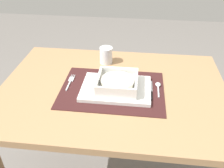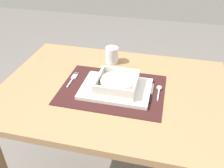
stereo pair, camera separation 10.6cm
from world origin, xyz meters
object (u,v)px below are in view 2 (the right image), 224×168
(fork, at_px, (73,78))
(bread_knife, at_px, (144,95))
(dining_table, at_px, (113,106))
(butter_knife, at_px, (151,94))
(spoon, at_px, (159,89))
(drinking_glass, at_px, (112,56))
(porridge_bowl, at_px, (117,83))

(fork, xyz_separation_m, bread_knife, (0.34, -0.05, 0.00))
(dining_table, bearing_deg, butter_knife, -5.57)
(spoon, distance_m, drinking_glass, 0.33)
(drinking_glass, bearing_deg, dining_table, -75.06)
(butter_knife, bearing_deg, spoon, 56.52)
(fork, relative_size, drinking_glass, 1.54)
(fork, bearing_deg, dining_table, -9.35)
(porridge_bowl, height_order, bread_knife, porridge_bowl)
(porridge_bowl, relative_size, fork, 1.31)
(dining_table, height_order, porridge_bowl, porridge_bowl)
(bread_knife, bearing_deg, porridge_bowl, 179.28)
(fork, distance_m, butter_knife, 0.36)
(fork, bearing_deg, bread_knife, -11.97)
(spoon, bearing_deg, butter_knife, -131.89)
(dining_table, xyz_separation_m, bread_knife, (0.14, -0.03, 0.11))
(spoon, height_order, drinking_glass, drinking_glass)
(fork, bearing_deg, drinking_glass, 53.02)
(fork, height_order, spoon, spoon)
(dining_table, height_order, spoon, spoon)
(porridge_bowl, xyz_separation_m, drinking_glass, (-0.08, 0.24, -0.00))
(butter_knife, bearing_deg, dining_table, 178.89)
(spoon, relative_size, bread_knife, 0.79)
(dining_table, xyz_separation_m, butter_knife, (0.17, -0.02, 0.11))
(porridge_bowl, distance_m, fork, 0.23)
(porridge_bowl, distance_m, spoon, 0.19)
(porridge_bowl, xyz_separation_m, bread_knife, (0.12, -0.01, -0.03))
(porridge_bowl, bearing_deg, bread_knife, -4.92)
(spoon, height_order, bread_knife, spoon)
(bread_knife, bearing_deg, fork, 175.01)
(dining_table, bearing_deg, bread_knife, -12.73)
(fork, xyz_separation_m, butter_knife, (0.36, -0.04, 0.00))
(drinking_glass, bearing_deg, butter_knife, -46.68)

